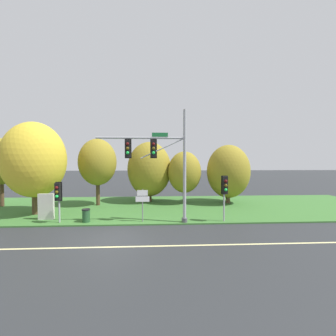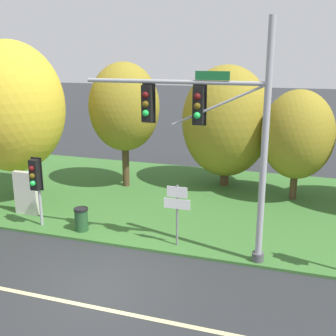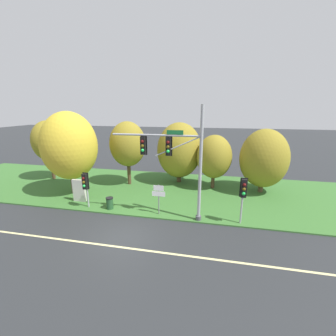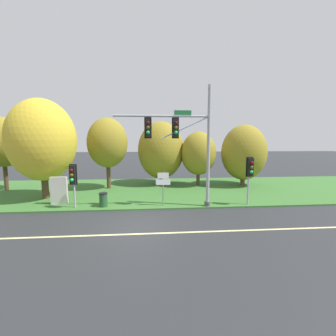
{
  "view_description": "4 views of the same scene",
  "coord_description": "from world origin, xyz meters",
  "views": [
    {
      "loc": [
        2.52,
        -12.72,
        4.51
      ],
      "look_at": [
        3.4,
        3.78,
        3.89
      ],
      "focal_mm": 24.0,
      "sensor_mm": 36.0,
      "label": 1
    },
    {
      "loc": [
        5.65,
        -10.4,
        6.9
      ],
      "look_at": [
        0.94,
        3.99,
        2.75
      ],
      "focal_mm": 45.0,
      "sensor_mm": 36.0,
      "label": 2
    },
    {
      "loc": [
        5.35,
        -11.69,
        7.77
      ],
      "look_at": [
        2.1,
        3.89,
        3.48
      ],
      "focal_mm": 24.0,
      "sensor_mm": 36.0,
      "label": 3
    },
    {
      "loc": [
        0.66,
        -11.59,
        4.45
      ],
      "look_at": [
        1.92,
        3.59,
        2.6
      ],
      "focal_mm": 24.0,
      "sensor_mm": 36.0,
      "label": 4
    }
  ],
  "objects": [
    {
      "name": "grass_verge",
      "position": [
        0.0,
        8.25,
        0.05
      ],
      "size": [
        48.0,
        11.5,
        0.1
      ],
      "primitive_type": "cube",
      "color": "#386B2D",
      "rests_on": "ground"
    },
    {
      "name": "pedestrian_signal_further_along",
      "position": [
        -4.24,
        3.03,
        2.14
      ],
      "size": [
        0.46,
        0.55,
        2.86
      ],
      "color": "#9EA0A5",
      "rests_on": "grass_verge"
    },
    {
      "name": "ground_plane",
      "position": [
        0.0,
        0.0,
        0.0
      ],
      "size": [
        160.0,
        160.0,
        0.0
      ],
      "primitive_type": "plane",
      "color": "#282B2D"
    },
    {
      "name": "route_sign_post",
      "position": [
        1.56,
        3.13,
        1.63
      ],
      "size": [
        0.97,
        0.08,
        2.3
      ],
      "color": "slate",
      "rests_on": "grass_verge"
    },
    {
      "name": "info_kiosk",
      "position": [
        -5.55,
        4.08,
        1.04
      ],
      "size": [
        1.1,
        0.24,
        1.9
      ],
      "color": "beige",
      "rests_on": "grass_verge"
    },
    {
      "name": "trash_bin",
      "position": [
        -2.41,
        3.23,
        0.57
      ],
      "size": [
        0.56,
        0.56,
        0.93
      ],
      "color": "#234C28",
      "rests_on": "grass_verge"
    },
    {
      "name": "traffic_signal_mast",
      "position": [
        2.93,
        2.82,
        4.61
      ],
      "size": [
        6.29,
        0.49,
        7.88
      ],
      "color": "#9EA0A5",
      "rests_on": "grass_verge"
    },
    {
      "name": "tree_left_of_mast",
      "position": [
        -7.22,
        5.8,
        4.48
      ],
      "size": [
        4.82,
        4.82,
        7.41
      ],
      "color": "#4C3823",
      "rests_on": "grass_verge"
    },
    {
      "name": "tree_tall_centre",
      "position": [
        5.38,
        9.73,
        3.23
      ],
      "size": [
        3.33,
        3.33,
        5.23
      ],
      "color": "#4C3823",
      "rests_on": "grass_verge"
    },
    {
      "name": "tree_behind_signpost",
      "position": [
        -3.1,
        9.17,
        4.25
      ],
      "size": [
        3.58,
        3.58,
        6.41
      ],
      "color": "#4C3823",
      "rests_on": "grass_verge"
    },
    {
      "name": "lane_stripe",
      "position": [
        0.0,
        -1.2,
        0.0
      ],
      "size": [
        36.0,
        0.16,
        0.01
      ],
      "primitive_type": "cube",
      "color": "beige",
      "rests_on": "ground"
    },
    {
      "name": "tree_mid_verge",
      "position": [
        1.82,
        10.93,
        3.5
      ],
      "size": [
        4.57,
        4.57,
        6.26
      ],
      "color": "#4C3823",
      "rests_on": "grass_verge"
    }
  ]
}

